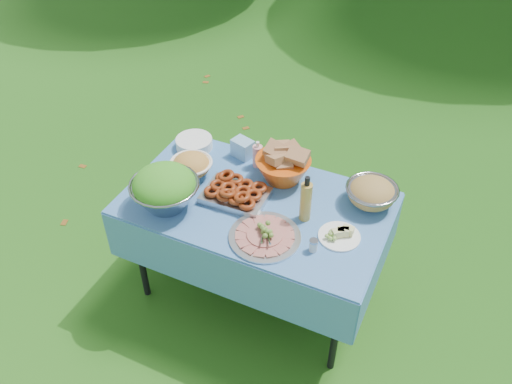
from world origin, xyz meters
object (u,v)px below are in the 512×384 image
Objects in this scene: salad_bowl at (164,188)px; picnic_table at (256,249)px; bread_bowl at (283,164)px; pasta_bowl_steel at (372,193)px; charcuterie_platter at (265,232)px; plate_stack at (194,143)px; oil_bottle at (306,198)px.

picnic_table is at bearing 28.14° from salad_bowl.
bread_bowl is 0.53m from pasta_bowl_steel.
charcuterie_platter reaches higher than picnic_table.
picnic_table is at bearing -28.22° from plate_stack.
pasta_bowl_steel is at bearing 0.69° from bread_bowl.
picnic_table is 5.13× the size of pasta_bowl_steel.
bread_bowl reaches higher than charcuterie_platter.
oil_bottle is (0.13, 0.23, 0.10)m from charcuterie_platter.
bread_bowl is 0.36m from oil_bottle.
picnic_table is 3.89× the size of salad_bowl.
plate_stack is 0.63m from bread_bowl.
bread_bowl is at bearing -179.31° from pasta_bowl_steel.
bread_bowl is 1.15× the size of oil_bottle.
oil_bottle is (0.29, -0.01, 0.52)m from picnic_table.
salad_bowl is 0.76m from oil_bottle.
oil_bottle reaches higher than plate_stack.
bread_bowl is at bearing 78.15° from picnic_table.
bread_bowl is 1.13× the size of pasta_bowl_steel.
salad_bowl reaches higher than picnic_table.
salad_bowl is 1.16× the size of bread_bowl.
oil_bottle is at bearing 59.53° from charcuterie_platter.
salad_bowl is 1.33× the size of oil_bottle.
pasta_bowl_steel is at bearing 43.16° from oil_bottle.
charcuterie_platter is at bearing -120.47° from oil_bottle.
bread_bowl is (0.62, -0.05, 0.07)m from plate_stack.
salad_bowl is 0.69m from bread_bowl.
pasta_bowl_steel is at bearing 24.33° from picnic_table.
salad_bowl is at bearing -154.00° from pasta_bowl_steel.
picnic_table is 0.60m from oil_bottle.
oil_bottle reaches higher than salad_bowl.
oil_bottle is (0.24, -0.26, 0.03)m from bread_bowl.
bread_bowl is at bearing 132.41° from oil_bottle.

